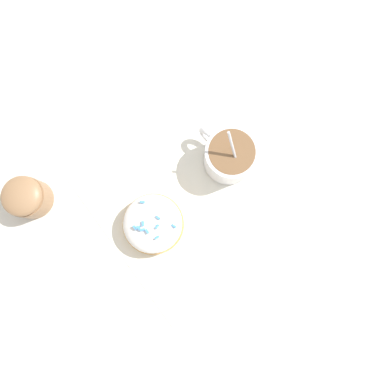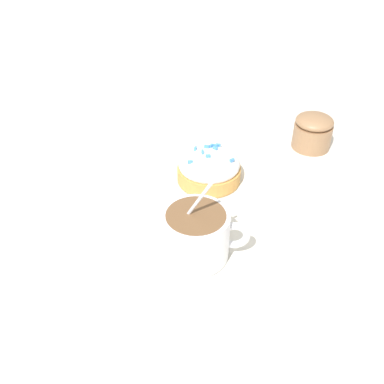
{
  "view_description": "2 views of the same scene",
  "coord_description": "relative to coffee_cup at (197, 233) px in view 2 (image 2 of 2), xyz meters",
  "views": [
    {
      "loc": [
        -0.05,
        -0.06,
        0.6
      ],
      "look_at": [
        -0.0,
        0.0,
        0.03
      ],
      "focal_mm": 35.0,
      "sensor_mm": 36.0,
      "label": 1
    },
    {
      "loc": [
        0.47,
        0.08,
        0.4
      ],
      "look_at": [
        -0.0,
        -0.01,
        0.03
      ],
      "focal_mm": 42.0,
      "sensor_mm": 36.0,
      "label": 2
    }
  ],
  "objects": [
    {
      "name": "ground_plane",
      "position": [
        -0.08,
        -0.01,
        -0.04
      ],
      "size": [
        3.0,
        3.0,
        0.0
      ],
      "primitive_type": "plane",
      "color": "silver"
    },
    {
      "name": "paper_napkin",
      "position": [
        -0.08,
        -0.01,
        -0.04
      ],
      "size": [
        0.31,
        0.3,
        0.0
      ],
      "color": "white",
      "rests_on": "ground_plane"
    },
    {
      "name": "coffee_cup",
      "position": [
        0.0,
        0.0,
        0.0
      ],
      "size": [
        0.08,
        0.11,
        0.11
      ],
      "color": "white",
      "rests_on": "paper_napkin"
    },
    {
      "name": "frosted_pastry",
      "position": [
        -0.16,
        -0.01,
        -0.01
      ],
      "size": [
        0.09,
        0.09,
        0.05
      ],
      "color": "#D19347",
      "rests_on": "paper_napkin"
    },
    {
      "name": "sugar_bowl",
      "position": [
        -0.29,
        0.14,
        -0.01
      ],
      "size": [
        0.06,
        0.06,
        0.06
      ],
      "color": "#99704C",
      "rests_on": "ground_plane"
    }
  ]
}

